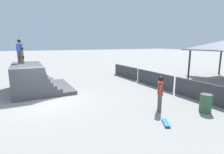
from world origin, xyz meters
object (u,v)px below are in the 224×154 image
at_px(skateboard_on_ground, 166,123).
at_px(skater_on_deck, 20,50).
at_px(bystander_walking, 160,91).
at_px(skateboard_on_deck, 23,62).
at_px(trash_bin, 206,103).

bearing_deg(skateboard_on_ground, skater_on_deck, -118.28).
distance_m(bystander_walking, skateboard_on_ground, 1.67).
distance_m(skateboard_on_deck, bystander_walking, 9.65).
height_order(skateboard_on_deck, trash_bin, skateboard_on_deck).
bearing_deg(bystander_walking, trash_bin, -83.85).
xyz_separation_m(skater_on_deck, skateboard_on_deck, (-0.56, 0.10, -0.86)).
bearing_deg(skateboard_on_ground, bystander_walking, -179.38).
relative_size(skater_on_deck, bystander_walking, 0.97).
xyz_separation_m(bystander_walking, skateboard_on_ground, (1.20, -0.72, -0.90)).
bearing_deg(skater_on_deck, skateboard_on_ground, -3.73).
relative_size(skateboard_on_deck, trash_bin, 0.97).
bearing_deg(trash_bin, skater_on_deck, -138.56).
bearing_deg(skater_on_deck, skateboard_on_deck, 136.28).
xyz_separation_m(skateboard_on_deck, skateboard_on_ground, (9.05, 4.81, -1.79)).
xyz_separation_m(skateboard_on_deck, bystander_walking, (7.86, 5.54, -0.88)).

